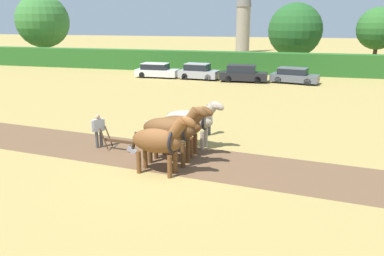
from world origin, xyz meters
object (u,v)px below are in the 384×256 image
Objects in this scene: farmer_at_plow at (98,129)px; parked_car_center at (294,76)px; draft_horse_lead_left at (159,141)px; parked_car_center_left at (243,74)px; draft_horse_lead_right at (171,129)px; tree_center_left at (378,29)px; farmer_beside_team at (208,117)px; tree_left at (295,30)px; parked_car_left at (198,72)px; parked_car_far_left at (157,71)px; tree_far_left at (43,21)px; plow at (123,144)px; draft_horse_trail_left at (182,126)px; draft_horse_trail_right at (191,120)px.

farmer_at_plow is 0.34× the size of parked_car_center.
parked_car_center_left is (0.14, 22.96, -0.55)m from draft_horse_lead_left.
draft_horse_lead_right is 21.87m from parked_car_center_left.
tree_center_left is 35.85m from draft_horse_lead_right.
draft_horse_lead_right is at bearing -74.35° from farmer_beside_team.
tree_left is 36.69m from draft_horse_lead_left.
farmer_beside_team reaches higher than parked_car_center_left.
parked_car_left is (-4.32, 23.37, -0.57)m from draft_horse_lead_left.
parked_car_center_left is at bearing 115.59° from farmer_beside_team.
tree_left reaches higher than parked_car_far_left.
tree_far_left is at bearing 136.52° from draft_horse_lead_left.
parked_car_far_left is at bearing 117.51° from draft_horse_lead_right.
parked_car_center is at bearing 83.92° from draft_horse_lead_right.
draft_horse_lead_left is 1.55× the size of plow.
parked_car_left is at bearing -23.60° from tree_far_left.
draft_horse_trail_left is at bearing -75.26° from farmer_beside_team.
farmer_beside_team is at bearing -91.02° from parked_car_center.
parked_car_left is (-5.03, 18.10, -0.20)m from farmer_beside_team.
parked_car_center_left is (-0.20, 19.64, -0.52)m from draft_horse_trail_right.
parked_car_left is at bearing -124.74° from tree_left.
parked_car_left is (-17.83, -10.83, -4.00)m from tree_center_left.
farmer_at_plow is 0.39× the size of parked_car_left.
parked_car_center is at bearing 4.69° from parked_car_left.
draft_horse_lead_left is at bearing -73.86° from farmer_beside_team.
tree_far_left is 2.05× the size of parked_car_center_left.
tree_left is 4.72× the size of farmer_beside_team.
farmer_at_plow is (-3.95, -0.08, -0.41)m from draft_horse_trail_left.
draft_horse_trail_left reaches higher than draft_horse_trail_right.
draft_horse_lead_left is at bearing -97.26° from tree_left.
parked_car_left is 0.89× the size of parked_car_center_left.
tree_center_left is 1.59× the size of parked_car_center_left.
tree_center_left is at bearing 36.29° from parked_car_left.
draft_horse_trail_left is at bearing 90.23° from draft_horse_lead_left.
parked_car_center_left is (3.86, 20.82, -0.14)m from farmer_at_plow.
draft_horse_lead_left is 1.68× the size of farmer_beside_team.
parked_car_center is (34.30, -11.04, -4.80)m from tree_far_left.
draft_horse_trail_right is 19.65m from parked_car_center_left.
parked_car_far_left is at bearing 144.13° from farmer_at_plow.
draft_horse_trail_right is (29.82, -31.04, -4.22)m from tree_far_left.
tree_center_left is at bearing 73.33° from draft_horse_trail_left.
tree_far_left is 5.59× the size of farmer_beside_team.
draft_horse_trail_right is 20.60m from parked_car_left.
tree_center_left is (42.99, -0.16, -0.76)m from tree_far_left.
draft_horse_lead_left is (29.48, -34.36, -4.18)m from tree_far_left.
tree_far_left is at bearing 179.78° from tree_center_left.
draft_horse_trail_left is 1.63× the size of farmer_beside_team.
tree_center_left is at bearing 72.79° from draft_horse_trail_right.
draft_horse_trail_right is 2.02m from farmer_beside_team.
tree_far_left is 34.17m from tree_left.
tree_left is 35.57m from draft_horse_lead_right.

